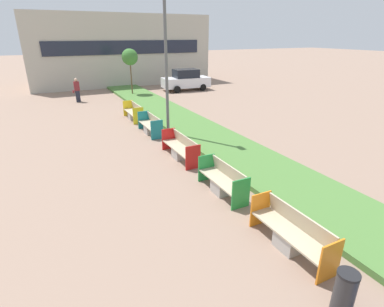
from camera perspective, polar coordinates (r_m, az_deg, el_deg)
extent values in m
cube|color=#4C7A38|center=(11.91, 11.85, -1.82)|extent=(2.80, 120.00, 0.18)
cube|color=#B2AD9E|center=(33.47, -13.91, 18.68)|extent=(17.29, 7.20, 6.56)
cube|color=#1E2333|center=(29.92, -12.23, 19.14)|extent=(14.52, 0.08, 1.20)
cube|color=#ADA8A0|center=(7.74, 18.02, -15.56)|extent=(0.52, 0.60, 0.42)
cube|color=#BCAD8E|center=(7.61, 18.23, -14.18)|extent=(0.58, 2.18, 0.05)
cube|color=#BCAD8E|center=(7.63, 19.95, -11.91)|extent=(0.14, 2.10, 0.48)
cube|color=orange|center=(7.04, 24.80, -18.23)|extent=(0.62, 0.04, 0.94)
cube|color=orange|center=(8.25, 12.88, -10.22)|extent=(0.62, 0.04, 0.94)
cube|color=#ADA8A0|center=(9.71, 5.68, -6.35)|extent=(0.52, 0.60, 0.42)
cube|color=#BCAD8E|center=(9.60, 5.73, -5.14)|extent=(0.58, 2.01, 0.05)
cube|color=#BCAD8E|center=(9.62, 7.15, -3.40)|extent=(0.14, 1.93, 0.48)
cube|color=#238C3D|center=(8.84, 9.29, -7.61)|extent=(0.62, 0.04, 0.94)
cube|color=#238C3D|center=(10.38, 2.74, -2.70)|extent=(0.62, 0.04, 0.94)
cube|color=#ADA8A0|center=(12.30, -2.31, 0.02)|extent=(0.52, 0.60, 0.42)
cube|color=#BCAD8E|center=(12.21, -2.33, 1.02)|extent=(0.58, 2.35, 0.05)
cube|color=#BCAD8E|center=(12.23, -1.19, 2.37)|extent=(0.14, 2.26, 0.48)
cube|color=red|center=(11.20, 0.21, -0.77)|extent=(0.62, 0.04, 0.94)
cube|color=red|center=(13.24, -4.47, 2.79)|extent=(0.62, 0.04, 0.94)
cube|color=#ADA8A0|center=(15.55, -7.97, 4.54)|extent=(0.52, 0.60, 0.42)
cube|color=#BCAD8E|center=(15.49, -8.02, 5.36)|extent=(0.58, 2.01, 0.05)
cube|color=#BCAD8E|center=(15.50, -7.12, 6.42)|extent=(0.14, 1.93, 0.48)
cube|color=#197A7F|center=(14.55, -6.70, 4.47)|extent=(0.62, 0.04, 0.94)
cube|color=#197A7F|center=(16.42, -9.20, 6.35)|extent=(0.62, 0.04, 0.94)
cube|color=#ADA8A0|center=(18.35, -11.11, 7.01)|extent=(0.52, 0.60, 0.42)
cube|color=#BCAD8E|center=(18.29, -11.16, 7.71)|extent=(0.58, 2.09, 0.05)
cube|color=#BCAD8E|center=(18.30, -10.40, 8.62)|extent=(0.14, 2.00, 0.48)
cube|color=yellow|center=(17.29, -10.18, 7.08)|extent=(0.62, 0.04, 0.94)
cube|color=yellow|center=(19.29, -12.06, 8.46)|extent=(0.62, 0.04, 0.94)
cylinder|color=#2D2D30|center=(6.51, 26.96, -22.81)|extent=(0.37, 0.37, 0.88)
cylinder|color=black|center=(6.22, 27.73, -19.70)|extent=(0.39, 0.39, 0.05)
cylinder|color=#56595B|center=(14.29, -5.03, 19.41)|extent=(0.14, 0.14, 8.38)
cylinder|color=brown|center=(25.58, -11.47, 13.74)|extent=(0.10, 0.10, 2.72)
sphere|color=#38702D|center=(25.41, -11.77, 17.56)|extent=(1.27, 1.27, 1.27)
cube|color=#232633|center=(24.42, -20.89, 10.15)|extent=(0.30, 0.22, 0.84)
cube|color=maroon|center=(24.29, -21.13, 11.89)|extent=(0.38, 0.24, 0.68)
sphere|color=tan|center=(24.23, -21.28, 12.94)|extent=(0.23, 0.23, 0.23)
cube|color=maroon|center=(24.33, -21.67, 10.91)|extent=(0.12, 0.20, 0.18)
cube|color=silver|center=(27.74, -1.17, 13.42)|extent=(4.32, 2.06, 0.84)
cube|color=black|center=(27.63, -1.18, 15.02)|extent=(2.21, 1.70, 0.72)
cylinder|color=black|center=(27.58, 2.08, 12.48)|extent=(0.60, 0.20, 0.60)
cylinder|color=black|center=(29.15, 0.35, 13.00)|extent=(0.60, 0.20, 0.60)
cylinder|color=black|center=(26.48, -2.82, 12.08)|extent=(0.60, 0.20, 0.60)
cylinder|color=black|center=(28.11, -4.35, 12.61)|extent=(0.60, 0.20, 0.60)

